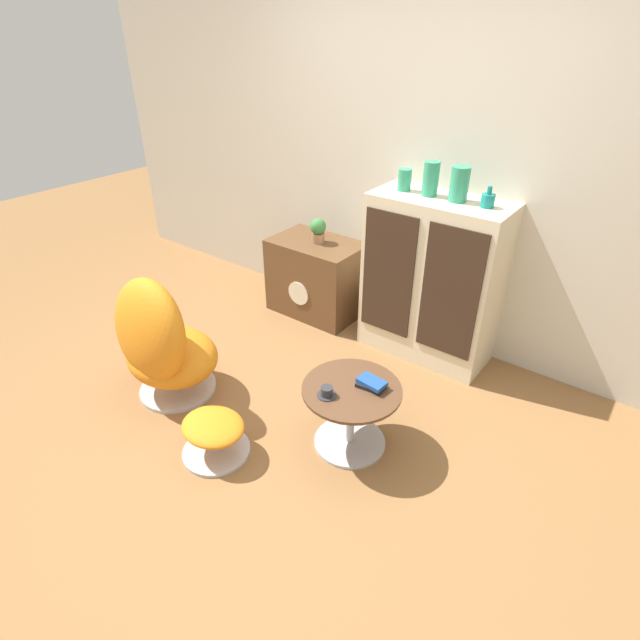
% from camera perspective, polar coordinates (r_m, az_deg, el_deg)
% --- Properties ---
extents(ground_plane, '(12.00, 12.00, 0.00)m').
position_cam_1_polar(ground_plane, '(3.07, -5.38, -13.28)').
color(ground_plane, olive).
extents(wall_back, '(6.40, 0.06, 2.60)m').
position_cam_1_polar(wall_back, '(3.66, 11.78, 17.20)').
color(wall_back, beige).
rests_on(wall_back, ground_plane).
extents(sideboard, '(0.92, 0.44, 1.16)m').
position_cam_1_polar(sideboard, '(3.58, 12.63, 4.49)').
color(sideboard, beige).
rests_on(sideboard, ground_plane).
extents(tv_console, '(0.73, 0.48, 0.63)m').
position_cam_1_polar(tv_console, '(4.14, -0.39, 4.91)').
color(tv_console, brown).
rests_on(tv_console, ground_plane).
extents(egg_chair, '(0.68, 0.63, 0.87)m').
position_cam_1_polar(egg_chair, '(3.29, -17.67, -2.67)').
color(egg_chair, '#B7B7BC').
rests_on(egg_chair, ground_plane).
extents(ottoman, '(0.39, 0.39, 0.24)m').
position_cam_1_polar(ottoman, '(2.93, -12.04, -12.41)').
color(ottoman, '#B7B7BC').
rests_on(ottoman, ground_plane).
extents(coffee_table, '(0.56, 0.56, 0.41)m').
position_cam_1_polar(coffee_table, '(2.87, 3.56, -10.32)').
color(coffee_table, '#B7B7BC').
rests_on(coffee_table, ground_plane).
extents(vase_leftmost, '(0.09, 0.09, 0.14)m').
position_cam_1_polar(vase_leftmost, '(3.46, 9.64, 15.53)').
color(vase_leftmost, '#2D8E6B').
rests_on(vase_leftmost, sideboard).
extents(vase_inner_left, '(0.10, 0.10, 0.22)m').
position_cam_1_polar(vase_inner_left, '(3.38, 12.54, 15.48)').
color(vase_inner_left, '#2D8E6B').
rests_on(vase_inner_left, sideboard).
extents(vase_inner_right, '(0.12, 0.12, 0.21)m').
position_cam_1_polar(vase_inner_right, '(3.30, 15.64, 14.73)').
color(vase_inner_right, '#2D8E6B').
rests_on(vase_inner_right, sideboard).
extents(vase_rightmost, '(0.08, 0.08, 0.13)m').
position_cam_1_polar(vase_rightmost, '(3.26, 18.64, 12.87)').
color(vase_rightmost, '#147A75').
rests_on(vase_rightmost, sideboard).
extents(potted_plant, '(0.13, 0.13, 0.19)m').
position_cam_1_polar(potted_plant, '(3.97, -0.22, 10.27)').
color(potted_plant, '#996B4C').
rests_on(potted_plant, tv_console).
extents(teacup, '(0.11, 0.11, 0.06)m').
position_cam_1_polar(teacup, '(2.70, 0.78, -8.26)').
color(teacup, '#2D2D33').
rests_on(teacup, coffee_table).
extents(book_stack, '(0.17, 0.11, 0.05)m').
position_cam_1_polar(book_stack, '(2.77, 5.90, -7.23)').
color(book_stack, black).
rests_on(book_stack, coffee_table).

